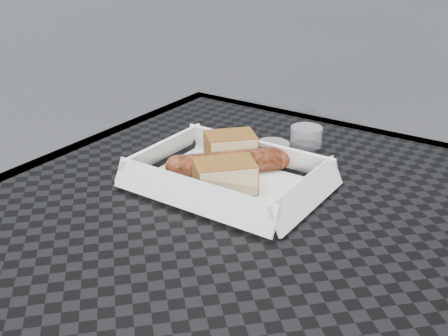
% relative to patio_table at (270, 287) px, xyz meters
% --- Properties ---
extents(patio_table, '(0.80, 0.80, 0.74)m').
position_rel_patio_table_xyz_m(patio_table, '(0.00, 0.00, 0.00)').
color(patio_table, black).
rests_on(patio_table, ground).
extents(food_tray, '(0.22, 0.15, 0.00)m').
position_rel_patio_table_xyz_m(food_tray, '(-0.11, 0.07, 0.08)').
color(food_tray, white).
rests_on(food_tray, patio_table).
extents(bratwurst, '(0.13, 0.14, 0.03)m').
position_rel_patio_table_xyz_m(bratwurst, '(-0.13, 0.10, 0.10)').
color(bratwurst, maroon).
rests_on(bratwurst, food_tray).
extents(bread_near, '(0.08, 0.09, 0.04)m').
position_rel_patio_table_xyz_m(bread_near, '(-0.15, 0.13, 0.10)').
color(bread_near, brown).
rests_on(bread_near, food_tray).
extents(bread_far, '(0.09, 0.09, 0.04)m').
position_rel_patio_table_xyz_m(bread_far, '(-0.10, 0.06, 0.10)').
color(bread_far, brown).
rests_on(bread_far, food_tray).
extents(veg_garnish, '(0.03, 0.03, 0.00)m').
position_rel_patio_table_xyz_m(veg_garnish, '(-0.05, 0.02, 0.08)').
color(veg_garnish, '#EB5A0A').
rests_on(veg_garnish, food_tray).
extents(napkin, '(0.16, 0.16, 0.00)m').
position_rel_patio_table_xyz_m(napkin, '(-0.15, 0.14, 0.08)').
color(napkin, white).
rests_on(napkin, patio_table).
extents(condiment_cup_sauce, '(0.05, 0.05, 0.03)m').
position_rel_patio_table_xyz_m(condiment_cup_sauce, '(-0.10, 0.18, 0.09)').
color(condiment_cup_sauce, maroon).
rests_on(condiment_cup_sauce, patio_table).
extents(condiment_cup_empty, '(0.05, 0.05, 0.03)m').
position_rel_patio_table_xyz_m(condiment_cup_empty, '(-0.09, 0.26, 0.09)').
color(condiment_cup_empty, silver).
rests_on(condiment_cup_empty, patio_table).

